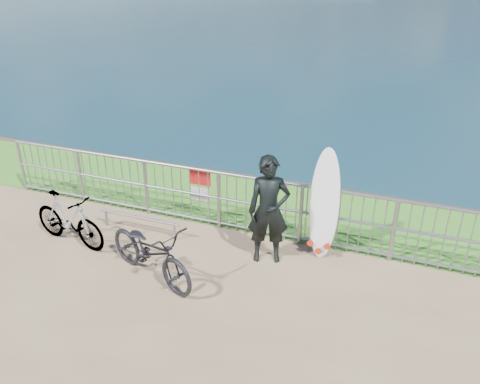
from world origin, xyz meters
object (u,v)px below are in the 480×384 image
at_px(bicycle_near, 150,251).
at_px(bicycle_far, 69,219).
at_px(surfer, 269,210).
at_px(surfboard, 324,208).

distance_m(bicycle_near, bicycle_far, 1.85).
relative_size(bicycle_near, bicycle_far, 1.16).
bearing_deg(surfer, bicycle_far, 173.31).
bearing_deg(surfboard, surfer, -147.37).
relative_size(surfer, bicycle_near, 0.99).
height_order(surfer, surfboard, surfboard).
xyz_separation_m(surfboard, bicycle_near, (-2.27, -1.62, -0.36)).
bearing_deg(surfboard, bicycle_near, -144.51).
bearing_deg(bicycle_near, bicycle_far, 99.58).
xyz_separation_m(surfer, bicycle_far, (-3.31, -0.75, -0.43)).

